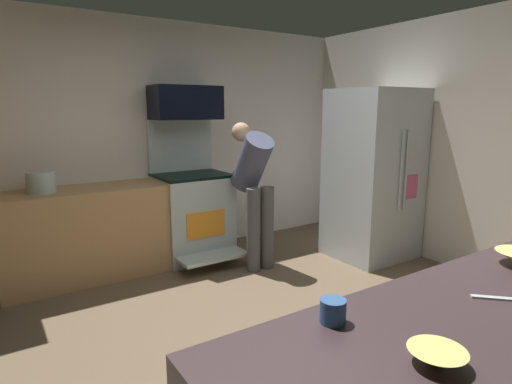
% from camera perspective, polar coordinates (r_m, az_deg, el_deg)
% --- Properties ---
extents(ground_plane, '(5.20, 4.80, 0.02)m').
position_cam_1_polar(ground_plane, '(3.22, 1.96, -19.90)').
color(ground_plane, brown).
extents(wall_back, '(5.20, 0.12, 2.60)m').
position_cam_1_polar(wall_back, '(4.87, -14.06, 6.73)').
color(wall_back, beige).
rests_on(wall_back, ground).
extents(wall_right, '(0.12, 4.80, 2.60)m').
position_cam_1_polar(wall_right, '(4.72, 28.35, 5.59)').
color(wall_right, beige).
rests_on(wall_right, ground).
extents(lower_cabinet_run, '(2.40, 0.60, 0.90)m').
position_cam_1_polar(lower_cabinet_run, '(4.45, -23.00, -5.38)').
color(lower_cabinet_run, tan).
rests_on(lower_cabinet_run, ground).
extents(oven_range, '(0.76, 0.95, 1.54)m').
position_cam_1_polar(oven_range, '(4.77, -8.59, -2.76)').
color(oven_range, '#B1C0BC').
rests_on(oven_range, ground).
extents(microwave, '(0.74, 0.38, 0.36)m').
position_cam_1_polar(microwave, '(4.71, -9.50, 11.85)').
color(microwave, black).
rests_on(microwave, oven_range).
extents(refrigerator, '(0.87, 0.80, 1.86)m').
position_cam_1_polar(refrigerator, '(4.86, 15.59, 2.27)').
color(refrigerator, silver).
rests_on(refrigerator, ground).
extents(person_cook, '(0.31, 0.59, 1.51)m').
position_cam_1_polar(person_cook, '(4.35, -0.29, 1.13)').
color(person_cook, '#4D4D4D').
rests_on(person_cook, ground).
extents(mixing_bowl_small, '(0.18, 0.18, 0.05)m').
position_cam_1_polar(mixing_bowl_small, '(1.45, 23.28, -19.90)').
color(mixing_bowl_small, '#DECA68').
rests_on(mixing_bowl_small, counter_island).
extents(mug_tea, '(0.09, 0.09, 0.09)m').
position_cam_1_polar(mug_tea, '(1.59, 10.38, -15.58)').
color(mug_tea, '#305489').
rests_on(mug_tea, counter_island).
extents(knife_chef, '(0.21, 0.20, 0.01)m').
position_cam_1_polar(knife_chef, '(2.01, 30.83, -12.34)').
color(knife_chef, '#B7BABF').
rests_on(knife_chef, counter_island).
extents(stock_pot, '(0.25, 0.25, 0.19)m').
position_cam_1_polar(stock_pot, '(4.30, -27.12, 1.18)').
color(stock_pot, '#B6C3BF').
rests_on(stock_pot, lower_cabinet_run).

